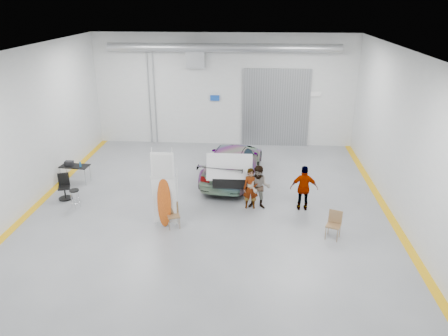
# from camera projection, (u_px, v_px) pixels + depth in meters

# --- Properties ---
(ground) EXTENTS (16.00, 16.00, 0.00)m
(ground) POSITION_uv_depth(u_px,v_px,m) (210.00, 207.00, 17.12)
(ground) COLOR slate
(ground) RESTS_ON ground
(room_shell) EXTENTS (14.02, 16.18, 6.01)m
(room_shell) POSITION_uv_depth(u_px,v_px,m) (220.00, 93.00, 17.67)
(room_shell) COLOR silver
(room_shell) RESTS_ON ground
(sedan_car) EXTENTS (2.92, 5.58, 1.54)m
(sedan_car) POSITION_uv_depth(u_px,v_px,m) (232.00, 162.00, 19.63)
(sedan_car) COLOR white
(sedan_car) RESTS_ON ground
(person_a) EXTENTS (0.60, 0.39, 1.63)m
(person_a) POSITION_uv_depth(u_px,v_px,m) (251.00, 189.00, 16.81)
(person_a) COLOR #977852
(person_a) RESTS_ON ground
(person_b) EXTENTS (0.91, 0.73, 1.75)m
(person_b) POSITION_uv_depth(u_px,v_px,m) (259.00, 187.00, 16.76)
(person_b) COLOR #486784
(person_b) RESTS_ON ground
(person_c) EXTENTS (1.06, 0.46, 1.80)m
(person_c) POSITION_uv_depth(u_px,v_px,m) (304.00, 188.00, 16.64)
(person_c) COLOR brown
(person_c) RESTS_ON ground
(surfboard_display) EXTENTS (0.84, 0.24, 2.95)m
(surfboard_display) POSITION_uv_depth(u_px,v_px,m) (164.00, 195.00, 15.35)
(surfboard_display) COLOR white
(surfboard_display) RESTS_ON ground
(folding_chair_near) EXTENTS (0.54, 0.57, 0.90)m
(folding_chair_near) POSITION_uv_depth(u_px,v_px,m) (174.00, 220.00, 15.56)
(folding_chair_near) COLOR brown
(folding_chair_near) RESTS_ON ground
(folding_chair_far) EXTENTS (0.59, 0.63, 0.97)m
(folding_chair_far) POSITION_uv_depth(u_px,v_px,m) (333.00, 230.00, 14.85)
(folding_chair_far) COLOR brown
(folding_chair_far) RESTS_ON ground
(shop_stool) EXTENTS (0.38, 0.38, 0.75)m
(shop_stool) POSITION_uv_depth(u_px,v_px,m) (75.00, 199.00, 16.99)
(shop_stool) COLOR black
(shop_stool) RESTS_ON ground
(work_table) EXTENTS (1.28, 0.72, 1.01)m
(work_table) POSITION_uv_depth(u_px,v_px,m) (73.00, 166.00, 19.19)
(work_table) COLOR #95989D
(work_table) RESTS_ON ground
(office_chair) EXTENTS (0.58, 0.61, 1.04)m
(office_chair) POSITION_uv_depth(u_px,v_px,m) (65.00, 188.00, 17.72)
(office_chair) COLOR black
(office_chair) RESTS_ON ground
(trunk_lid) EXTENTS (1.80, 1.09, 0.04)m
(trunk_lid) POSITION_uv_depth(u_px,v_px,m) (229.00, 165.00, 17.10)
(trunk_lid) COLOR silver
(trunk_lid) RESTS_ON sedan_car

